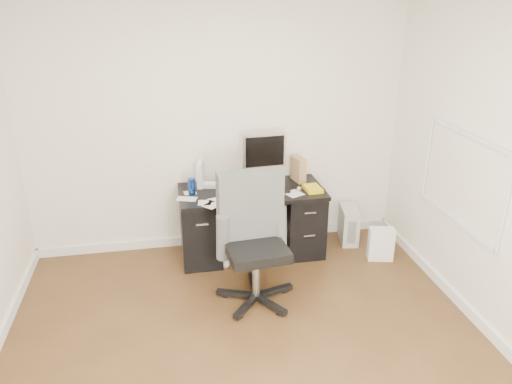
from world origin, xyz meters
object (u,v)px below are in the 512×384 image
wicker_basket (208,237)px  keyboard (267,192)px  desk (252,220)px  lcd_monitor (264,159)px  office_chair (256,243)px  pc_tower (349,224)px

wicker_basket → keyboard: bearing=-21.9°
desk → keyboard: bearing=-41.2°
desk → lcd_monitor: size_ratio=2.57×
desk → wicker_basket: 0.52m
lcd_monitor → office_chair: 1.10m
wicker_basket → office_chair: bearing=-71.1°
lcd_monitor → keyboard: (-0.02, -0.22, -0.28)m
lcd_monitor → pc_tower: size_ratio=1.44×
office_chair → wicker_basket: (-0.34, 1.00, -0.43)m
lcd_monitor → office_chair: lcd_monitor is taller
keyboard → wicker_basket: size_ratio=1.28×
desk → lcd_monitor: 0.67m
pc_tower → lcd_monitor: bearing=-169.3°
lcd_monitor → wicker_basket: (-0.61, 0.02, -0.86)m
keyboard → wicker_basket: bearing=149.8°
pc_tower → office_chair: bearing=-131.6°
office_chair → wicker_basket: office_chair is taller
desk → lcd_monitor: (0.15, 0.10, 0.64)m
keyboard → pc_tower: (1.00, 0.22, -0.56)m
lcd_monitor → wicker_basket: bearing=174.5°
desk → keyboard: keyboard is taller
office_chair → pc_tower: bearing=32.7°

